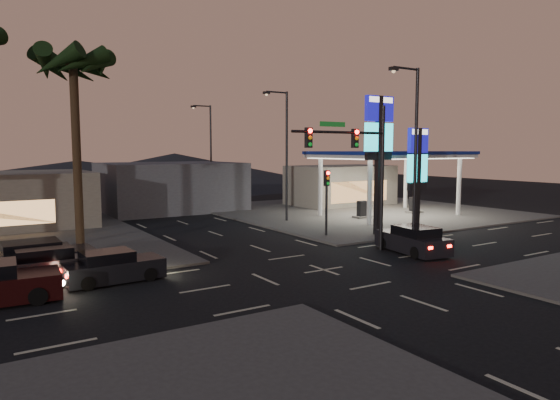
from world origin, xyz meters
TOP-DOWN VIEW (x-y plane):
  - ground at (0.00, 0.00)m, footprint 140.00×140.00m
  - corner_lot_ne at (16.00, 16.00)m, footprint 24.00×24.00m
  - gas_station at (16.00, 12.00)m, footprint 12.20×8.20m
  - convenience_store at (18.00, 21.00)m, footprint 10.00×6.00m
  - pylon_sign_tall at (8.50, 5.50)m, footprint 2.20×0.35m
  - pylon_sign_short at (11.00, 4.50)m, footprint 1.60×0.35m
  - traffic_signal_mast at (3.76, 1.99)m, footprint 6.10×0.39m
  - pedestal_signal at (5.50, 6.98)m, footprint 0.32×0.39m
  - streetlight_near at (6.79, 1.00)m, footprint 2.14×0.25m
  - streetlight_mid at (6.79, 14.00)m, footprint 2.14×0.25m
  - streetlight_far at (6.79, 28.00)m, footprint 2.14×0.25m
  - palm_a at (-9.00, 9.50)m, footprint 4.41×4.41m
  - building_far_mid at (2.00, 26.00)m, footprint 12.00×9.00m
  - hill_right at (15.00, 60.00)m, footprint 50.00×50.00m
  - hill_center at (0.00, 60.00)m, footprint 60.00×60.00m
  - car_lane_a_front at (-8.89, 3.11)m, footprint 4.22×1.93m
  - car_lane_b_front at (-11.10, 4.82)m, footprint 4.57×1.99m
  - car_lane_b_mid at (-11.43, 6.14)m, footprint 4.81×2.14m
  - suv_station at (6.49, 0.55)m, footprint 2.53×4.67m

SIDE VIEW (x-z plane):
  - ground at x=0.00m, z-range 0.00..0.00m
  - corner_lot_ne at x=16.00m, z-range 0.00..0.12m
  - car_lane_a_front at x=-8.89m, z-range -0.05..1.30m
  - car_lane_b_front at x=-11.10m, z-range -0.05..1.42m
  - suv_station at x=6.49m, z-range -0.05..1.43m
  - car_lane_b_mid at x=-11.43m, z-range -0.06..1.49m
  - convenience_store at x=18.00m, z-range 0.00..4.00m
  - hill_center at x=0.00m, z-range 0.00..4.00m
  - building_far_mid at x=2.00m, z-range 0.00..4.40m
  - hill_right at x=15.00m, z-range 0.00..5.00m
  - pedestal_signal at x=5.50m, z-range 0.77..5.07m
  - pylon_sign_short at x=11.00m, z-range 1.16..8.16m
  - gas_station at x=16.00m, z-range 2.34..7.82m
  - traffic_signal_mast at x=3.76m, z-range 1.23..9.23m
  - streetlight_near at x=6.79m, z-range 0.72..10.72m
  - streetlight_mid at x=6.79m, z-range 0.72..10.72m
  - streetlight_far at x=6.79m, z-range 0.72..10.72m
  - pylon_sign_tall at x=8.50m, z-range 1.89..10.89m
  - palm_a at x=-9.00m, z-range 4.00..14.86m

